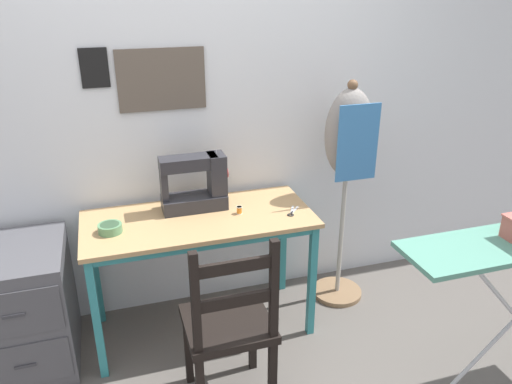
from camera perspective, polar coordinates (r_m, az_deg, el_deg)
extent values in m
plane|color=#5B5651|center=(2.92, -4.76, -18.25)|extent=(14.00, 14.00, 0.00)
cube|color=silver|center=(2.88, -8.42, 9.88)|extent=(10.00, 0.05, 2.55)
cube|color=brown|center=(2.80, -10.74, 12.50)|extent=(0.47, 0.02, 0.33)
cube|color=black|center=(2.77, -17.99, 13.33)|extent=(0.14, 0.01, 0.20)
cube|color=tan|center=(2.74, -6.56, -3.10)|extent=(1.25, 0.56, 0.02)
cube|color=teal|center=(2.55, -5.47, -6.06)|extent=(1.17, 0.03, 0.04)
cube|color=teal|center=(2.70, -17.75, -13.78)|extent=(0.04, 0.04, 0.71)
cube|color=teal|center=(2.88, 6.41, -10.13)|extent=(0.04, 0.04, 0.71)
cube|color=teal|center=(3.10, -17.89, -8.56)|extent=(0.04, 0.04, 0.71)
cube|color=teal|center=(3.26, 3.06, -5.72)|extent=(0.04, 0.04, 0.71)
cube|color=#28282D|center=(2.83, -7.06, -1.13)|extent=(0.36, 0.16, 0.08)
cube|color=#28282D|center=(2.79, -4.50, 2.11)|extent=(0.09, 0.14, 0.23)
cube|color=#28282D|center=(2.74, -7.76, 3.32)|extent=(0.31, 0.12, 0.07)
cube|color=#28282D|center=(2.76, -10.47, 0.74)|extent=(0.04, 0.09, 0.16)
cylinder|color=#B22D2D|center=(2.80, -3.45, 2.23)|extent=(0.02, 0.06, 0.06)
cylinder|color=#99999E|center=(2.75, -4.59, 4.59)|extent=(0.01, 0.01, 0.02)
cylinder|color=#56895B|center=(2.66, -16.34, -4.01)|extent=(0.12, 0.12, 0.05)
cylinder|color=#2F4B32|center=(2.65, -16.39, -3.62)|extent=(0.10, 0.10, 0.01)
cube|color=silver|center=(2.81, 4.15, -2.04)|extent=(0.06, 0.10, 0.00)
cube|color=silver|center=(2.80, 4.43, -2.08)|extent=(0.08, 0.08, 0.00)
torus|color=black|center=(2.75, 4.01, -2.64)|extent=(0.03, 0.03, 0.01)
torus|color=black|center=(2.75, 3.92, -2.62)|extent=(0.03, 0.03, 0.01)
cylinder|color=orange|center=(2.75, -1.92, -2.08)|extent=(0.03, 0.03, 0.04)
cylinder|color=beige|center=(2.75, -1.93, -1.71)|extent=(0.03, 0.03, 0.00)
cylinder|color=beige|center=(2.76, -1.92, -2.45)|extent=(0.03, 0.03, 0.00)
cube|color=black|center=(2.41, -3.27, -14.77)|extent=(0.40, 0.38, 0.04)
cube|color=black|center=(2.66, -7.76, -17.24)|extent=(0.04, 0.04, 0.42)
cube|color=black|center=(2.71, -0.40, -16.00)|extent=(0.04, 0.04, 0.42)
cube|color=black|center=(2.49, 1.89, -20.46)|extent=(0.04, 0.04, 0.42)
cube|color=black|center=(2.11, -6.92, -12.53)|extent=(0.04, 0.04, 0.48)
cube|color=black|center=(2.18, 2.06, -11.05)|extent=(0.04, 0.04, 0.48)
cube|color=black|center=(2.05, -2.41, -8.53)|extent=(0.34, 0.02, 0.06)
cube|color=black|center=(2.15, -2.34, -12.34)|extent=(0.34, 0.02, 0.06)
cube|color=#4C4C51|center=(2.95, -24.78, -11.82)|extent=(0.46, 0.55, 0.68)
cube|color=#46464B|center=(2.64, -25.94, -12.54)|extent=(0.42, 0.01, 0.24)
cube|color=#333338|center=(2.63, -25.97, -12.67)|extent=(0.10, 0.01, 0.02)
cube|color=#46464B|center=(2.81, -24.84, -17.53)|extent=(0.42, 0.01, 0.24)
cube|color=#333338|center=(2.81, -24.86, -17.66)|extent=(0.10, 0.01, 0.02)
cylinder|color=#846647|center=(3.42, 9.23, -11.18)|extent=(0.32, 0.32, 0.03)
cylinder|color=#ADA89E|center=(3.18, 9.76, -4.31)|extent=(0.03, 0.03, 0.89)
ellipsoid|color=gray|center=(2.95, 10.58, 6.63)|extent=(0.29, 0.21, 0.53)
sphere|color=brown|center=(2.88, 11.00, 11.93)|extent=(0.06, 0.06, 0.06)
cube|color=teal|center=(2.86, 11.56, 5.50)|extent=(0.25, 0.01, 0.44)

